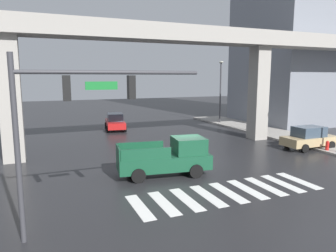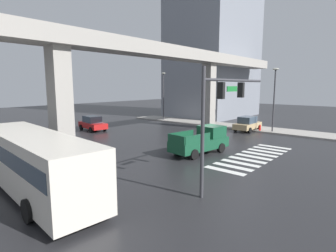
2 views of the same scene
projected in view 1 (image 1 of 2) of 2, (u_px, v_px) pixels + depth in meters
The scene contains 11 objects.
ground_plane at pixel (185, 167), 19.14m from camera, with size 120.00×120.00×0.00m, color #232326.
crosswalk_stripes at pixel (228, 192), 14.88m from camera, with size 9.35×2.80×0.01m.
elevated_overpass at pixel (154, 43), 22.91m from camera, with size 50.57×2.42×9.23m.
sidewalk_east at pixel (314, 143), 25.83m from camera, with size 4.00×36.00×0.15m, color #9E9991.
pickup_truck at pixel (169, 158), 17.45m from camera, with size 5.31×2.61×2.08m.
sedan_tan at pixel (309, 138), 23.85m from camera, with size 4.31×1.98×1.72m.
sedan_red at pixel (115, 122), 32.40m from camera, with size 2.42×4.51×1.72m.
traffic_signal_mast at pixel (71, 109), 10.41m from camera, with size 6.49×0.32×6.20m.
street_lamp_mid_block at pixel (264, 86), 29.36m from camera, with size 0.44×0.70×7.24m.
street_lamp_far_north at pixel (221, 85), 36.24m from camera, with size 0.44×0.70×7.24m.
fire_hydrant at pixel (327, 146), 22.80m from camera, with size 0.24×0.24×0.85m.
Camera 1 is at (-8.11, -16.67, 5.45)m, focal length 33.43 mm.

